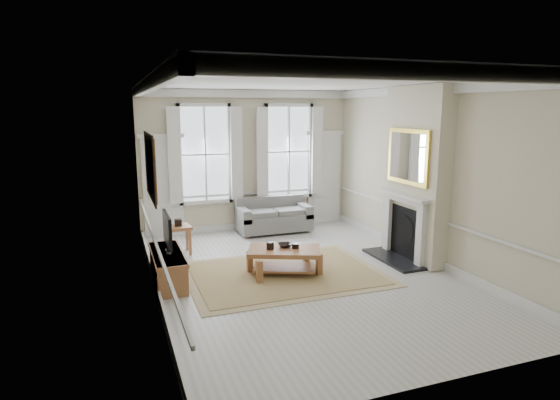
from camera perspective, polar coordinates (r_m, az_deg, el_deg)
name	(u,v)px	position (r m, az deg, el deg)	size (l,w,h in m)	color
floor	(304,276)	(8.54, 2.96, -9.18)	(7.20, 7.20, 0.00)	#B7B5AD
ceiling	(306,81)	(8.02, 3.21, 14.24)	(7.20, 7.20, 0.00)	white
back_wall	(248,161)	(11.48, -3.97, 4.78)	(5.20, 5.20, 0.00)	beige
left_wall	(150,191)	(7.50, -15.54, 1.03)	(7.20, 7.20, 0.00)	beige
right_wall	(430,175)	(9.42, 17.82, 2.90)	(7.20, 7.20, 0.00)	beige
window_left	(205,154)	(11.17, -9.12, 5.52)	(1.26, 0.20, 2.20)	#B2BCC6
window_right	(288,152)	(11.74, 1.04, 5.93)	(1.26, 0.20, 2.20)	#B2BCC6
door_left	(163,188)	(11.13, -14.07, 1.42)	(0.90, 0.08, 2.30)	silver
door_right	(324,179)	(12.23, 5.40, 2.55)	(0.90, 0.08, 2.30)	silver
painting	(150,166)	(7.74, -15.56, 3.97)	(0.05, 1.66, 1.06)	#B87D1F
chimney_breast	(416,174)	(9.48, 16.24, 3.03)	(0.35, 1.70, 3.38)	beige
hearth	(393,259)	(9.61, 13.64, -7.00)	(0.55, 1.50, 0.05)	black
fireplace	(404,224)	(9.53, 14.83, -2.79)	(0.21, 1.45, 1.33)	silver
mirror	(408,157)	(9.31, 15.29, 5.12)	(0.06, 1.26, 1.06)	gold
sofa	(273,217)	(11.39, -0.86, -2.13)	(1.74, 0.85, 0.84)	slate
side_table	(178,231)	(9.86, -12.29, -3.72)	(0.53, 0.53, 0.59)	brown
rug	(284,273)	(8.60, 0.51, -8.94)	(3.50, 2.60, 0.02)	#947C4C
coffee_table	(284,253)	(8.47, 0.51, -6.48)	(1.47, 1.19, 0.48)	brown
ceramic_pot_a	(270,246)	(8.39, -1.22, -5.58)	(0.14, 0.14, 0.14)	black
ceramic_pot_b	(296,246)	(8.46, 1.91, -5.61)	(0.13, 0.13, 0.09)	black
bowl	(285,245)	(8.54, 0.59, -5.53)	(0.26, 0.26, 0.06)	black
tv_stand	(168,268)	(8.35, -13.51, -8.02)	(0.48, 1.50, 0.53)	brown
tv	(167,230)	(8.16, -13.57, -3.61)	(0.08, 0.90, 0.68)	black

